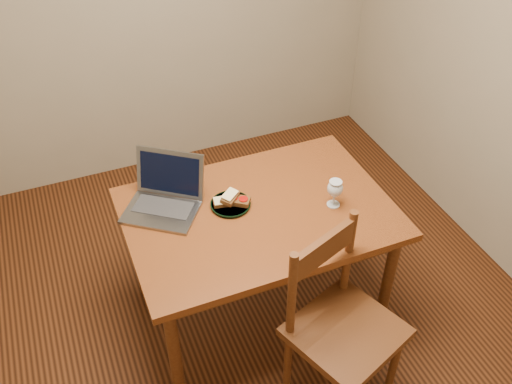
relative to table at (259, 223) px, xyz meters
name	(u,v)px	position (x,y,z in m)	size (l,w,h in m)	color
floor	(242,312)	(-0.10, 0.01, -0.66)	(3.20, 3.20, 0.02)	black
table	(259,223)	(0.00, 0.00, 0.00)	(1.30, 0.90, 0.74)	#451F0B
chair	(343,320)	(0.16, -0.61, -0.12)	(0.58, 0.57, 0.49)	#43200E
plate	(231,205)	(-0.12, 0.09, 0.09)	(0.20, 0.20, 0.02)	black
sandwich_cheese	(223,201)	(-0.15, 0.09, 0.12)	(0.10, 0.06, 0.03)	#381E0C
sandwich_tomato	(238,200)	(-0.08, 0.08, 0.12)	(0.11, 0.07, 0.03)	#381E0C
sandwich_top	(230,197)	(-0.12, 0.09, 0.14)	(0.10, 0.06, 0.03)	#381E0C
milk_glass	(335,193)	(0.36, -0.10, 0.16)	(0.08, 0.08, 0.15)	white
laptop	(165,194)	(-0.41, 0.22, 0.15)	(0.47, 0.46, 0.25)	slate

